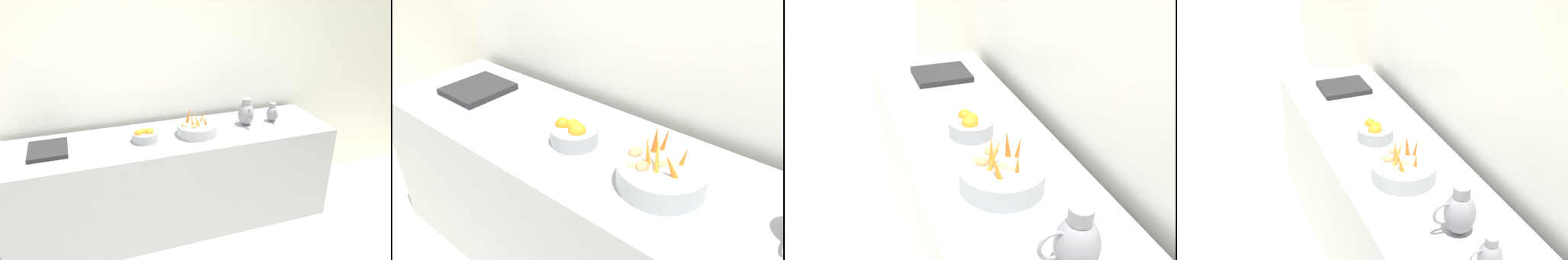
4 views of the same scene
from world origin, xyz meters
TOP-DOWN VIEW (x-y plane):
  - tile_wall_left at (-1.95, 0.68)m, footprint 0.10×8.82m
  - prep_counter at (-1.48, 0.18)m, footprint 0.72×2.88m
  - vegetable_colander at (-1.45, 0.39)m, footprint 0.35×0.35m
  - orange_bowl at (-1.46, -0.07)m, footprint 0.22×0.22m
  - metal_pitcher_tall at (-1.50, 0.89)m, footprint 0.21×0.15m
  - metal_pitcher_short at (-1.50, 1.16)m, footprint 0.15×0.11m
  - counter_sink_basin at (-1.51, -0.84)m, footprint 0.34×0.30m

SIDE VIEW (x-z plane):
  - prep_counter at x=-1.48m, z-range 0.00..0.91m
  - counter_sink_basin at x=-1.51m, z-range 0.91..0.95m
  - orange_bowl at x=-1.46m, z-range 0.90..1.02m
  - vegetable_colander at x=-1.45m, z-range 0.85..1.08m
  - metal_pitcher_short at x=-1.50m, z-range 0.90..1.08m
  - metal_pitcher_tall at x=-1.50m, z-range 0.90..1.15m
  - tile_wall_left at x=-1.95m, z-range 0.00..3.00m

